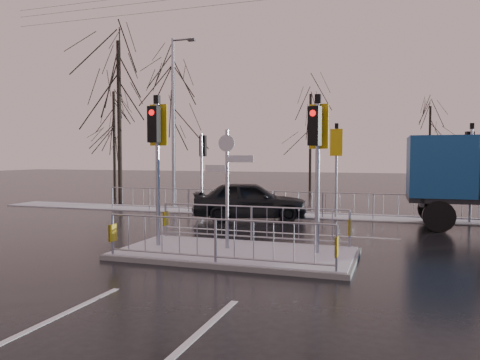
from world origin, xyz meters
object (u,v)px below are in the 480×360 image
(traffic_island, at_px, (235,241))
(street_lamp_left, at_px, (174,116))
(flatbed_truck, at_px, (470,180))
(car_far_lane, at_px, (250,200))

(traffic_island, xyz_separation_m, street_lamp_left, (-6.42, 9.49, 4.10))
(traffic_island, relative_size, flatbed_truck, 0.85)
(street_lamp_left, bearing_deg, flatbed_truck, -11.71)
(car_far_lane, relative_size, street_lamp_left, 0.55)
(car_far_lane, bearing_deg, traffic_island, 176.11)
(street_lamp_left, bearing_deg, traffic_island, -55.93)
(flatbed_truck, xyz_separation_m, street_lamp_left, (-12.72, 2.63, 2.77))
(traffic_island, relative_size, car_far_lane, 1.33)
(car_far_lane, relative_size, flatbed_truck, 0.64)
(flatbed_truck, height_order, street_lamp_left, street_lamp_left)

